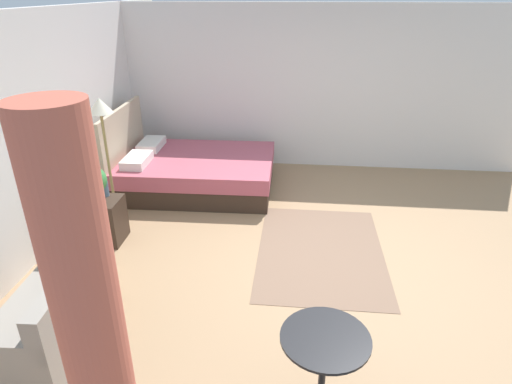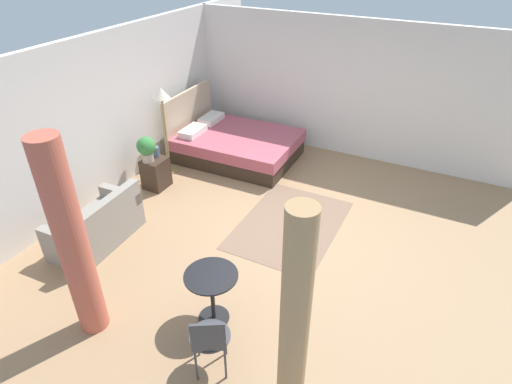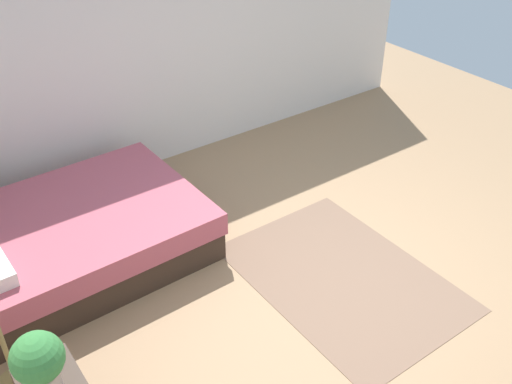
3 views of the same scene
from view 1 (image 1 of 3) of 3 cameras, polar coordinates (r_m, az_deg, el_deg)
ground_plane at (r=5.09m, az=8.95°, el=-8.55°), size 8.90×9.54×0.02m
wall_back at (r=5.35m, az=-27.70°, el=6.17°), size 8.90×0.12×2.61m
wall_right at (r=7.34m, az=8.69°, el=13.25°), size 0.12×6.54×2.61m
area_rug at (r=5.18m, az=8.47°, el=-7.63°), size 2.05×1.44×0.01m
bed at (r=6.66m, az=-8.28°, el=2.81°), size 1.69×2.30×1.22m
couch at (r=4.20m, az=-24.98°, el=-14.34°), size 1.37×0.76×0.78m
nightstand at (r=5.50m, az=-19.03°, el=-3.56°), size 0.41×0.37×0.54m
potted_plant at (r=5.21m, az=-20.65°, el=1.09°), size 0.32×0.32×0.45m
vase at (r=5.45m, az=-19.36°, el=0.39°), size 0.11×0.11×0.18m
floor_lamp at (r=5.65m, az=-19.59°, el=8.81°), size 0.30×0.30×1.61m
balcony_table at (r=3.22m, az=8.86°, el=-21.03°), size 0.61×0.61×0.69m
curtain_right at (r=2.40m, az=-20.45°, el=-18.00°), size 0.32×0.32×2.41m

